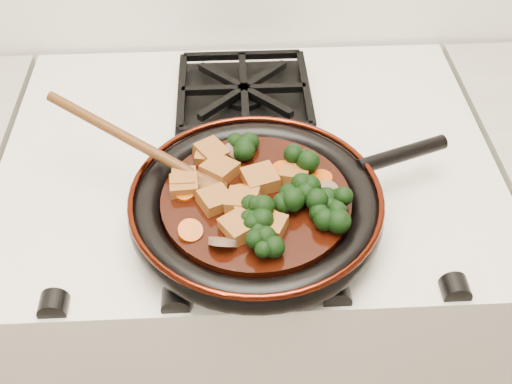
{
  "coord_description": "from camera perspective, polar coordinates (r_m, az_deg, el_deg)",
  "views": [
    {
      "loc": [
        -0.02,
        0.93,
        1.56
      ],
      "look_at": [
        0.01,
        1.53,
        0.97
      ],
      "focal_mm": 45.0,
      "sensor_mm": 36.0,
      "label": 1
    }
  ],
  "objects": [
    {
      "name": "braising_sauce",
      "position": [
        0.85,
        -0.0,
        -1.01
      ],
      "size": [
        0.25,
        0.25,
        0.02
      ],
      "primitive_type": "cylinder",
      "color": "black",
      "rests_on": "skillet"
    },
    {
      "name": "carrot_coin_1",
      "position": [
        0.87,
        5.83,
        1.22
      ],
      "size": [
        0.03,
        0.03,
        0.01
      ],
      "primitive_type": "cylinder",
      "rotation": [
        0.0,
        -0.01,
        0.0
      ],
      "color": "#B54305",
      "rests_on": "braising_sauce"
    },
    {
      "name": "tofu_cube_7",
      "position": [
        0.83,
        -3.66,
        -0.76
      ],
      "size": [
        0.05,
        0.05,
        0.02
      ],
      "primitive_type": "cube",
      "rotation": [
        0.08,
        -0.03,
        2.05
      ],
      "color": "brown",
      "rests_on": "braising_sauce"
    },
    {
      "name": "broccoli_floret_6",
      "position": [
        0.88,
        3.67,
        2.69
      ],
      "size": [
        0.09,
        0.08,
        0.06
      ],
      "primitive_type": null,
      "rotation": [
        0.05,
        -0.05,
        2.36
      ],
      "color": "black",
      "rests_on": "braising_sauce"
    },
    {
      "name": "broccoli_floret_1",
      "position": [
        0.83,
        4.94,
        -0.45
      ],
      "size": [
        0.09,
        0.08,
        0.07
      ],
      "primitive_type": null,
      "rotation": [
        0.15,
        0.17,
        0.55
      ],
      "color": "black",
      "rests_on": "braising_sauce"
    },
    {
      "name": "mushroom_slice_1",
      "position": [
        0.85,
        6.23,
        -0.17
      ],
      "size": [
        0.04,
        0.04,
        0.03
      ],
      "primitive_type": "cylinder",
      "rotation": [
        0.67,
        0.0,
        0.16
      ],
      "color": "brown",
      "rests_on": "braising_sauce"
    },
    {
      "name": "carrot_coin_3",
      "position": [
        0.81,
        1.16,
        -2.56
      ],
      "size": [
        0.03,
        0.03,
        0.02
      ],
      "primitive_type": "cylinder",
      "rotation": [
        0.22,
        -0.18,
        0.0
      ],
      "color": "#B54305",
      "rests_on": "braising_sauce"
    },
    {
      "name": "skillet",
      "position": [
        0.86,
        0.13,
        -1.21
      ],
      "size": [
        0.45,
        0.34,
        0.05
      ],
      "rotation": [
        0.0,
        0.0,
        0.36
      ],
      "color": "black",
      "rests_on": "burner_grate_front"
    },
    {
      "name": "broccoli_floret_7",
      "position": [
        0.83,
        3.17,
        -0.86
      ],
      "size": [
        0.08,
        0.08,
        0.05
      ],
      "primitive_type": null,
      "rotation": [
        -0.08,
        0.02,
        2.06
      ],
      "color": "black",
      "rests_on": "braising_sauce"
    },
    {
      "name": "stove",
      "position": [
        1.34,
        -0.58,
        -11.25
      ],
      "size": [
        0.76,
        0.6,
        0.9
      ],
      "primitive_type": "cube",
      "color": "silver",
      "rests_on": "ground"
    },
    {
      "name": "mushroom_slice_4",
      "position": [
        0.89,
        4.32,
        2.65
      ],
      "size": [
        0.04,
        0.04,
        0.03
      ],
      "primitive_type": "cylinder",
      "rotation": [
        0.85,
        0.0,
        0.21
      ],
      "color": "brown",
      "rests_on": "braising_sauce"
    },
    {
      "name": "broccoli_floret_3",
      "position": [
        0.8,
        0.21,
        -3.13
      ],
      "size": [
        0.08,
        0.08,
        0.06
      ],
      "primitive_type": null,
      "rotation": [
        0.11,
        -0.2,
        2.03
      ],
      "color": "black",
      "rests_on": "braising_sauce"
    },
    {
      "name": "carrot_coin_5",
      "position": [
        0.85,
        -6.34,
        -0.05
      ],
      "size": [
        0.03,
        0.03,
        0.01
      ],
      "primitive_type": "cylinder",
      "rotation": [
        0.2,
        0.02,
        0.0
      ],
      "color": "#B54305",
      "rests_on": "braising_sauce"
    },
    {
      "name": "tofu_cube_3",
      "position": [
        0.8,
        1.18,
        -3.03
      ],
      "size": [
        0.05,
        0.05,
        0.02
      ],
      "primitive_type": "cube",
      "rotation": [
        0.01,
        0.02,
        2.7
      ],
      "color": "brown",
      "rests_on": "braising_sauce"
    },
    {
      "name": "mushroom_slice_0",
      "position": [
        0.78,
        -2.94,
        -4.43
      ],
      "size": [
        0.04,
        0.04,
        0.03
      ],
      "primitive_type": "cylinder",
      "rotation": [
        0.74,
        0.0,
        2.99
      ],
      "color": "brown",
      "rests_on": "braising_sauce"
    },
    {
      "name": "broccoli_floret_8",
      "position": [
        0.77,
        0.7,
        -4.96
      ],
      "size": [
        0.07,
        0.08,
        0.06
      ],
      "primitive_type": null,
      "rotation": [
        0.11,
        0.04,
        0.32
      ],
      "color": "black",
      "rests_on": "braising_sauce"
    },
    {
      "name": "broccoli_floret_0",
      "position": [
        0.81,
        6.65,
        -2.54
      ],
      "size": [
        0.07,
        0.07,
        0.07
      ],
      "primitive_type": null,
      "rotation": [
        0.22,
        0.13,
        3.08
      ],
      "color": "black",
      "rests_on": "braising_sauce"
    },
    {
      "name": "tofu_cube_0",
      "position": [
        0.87,
        -3.23,
        1.91
      ],
      "size": [
        0.06,
        0.06,
        0.03
      ],
      "primitive_type": "cube",
      "rotation": [
        -0.03,
        0.08,
        0.89
      ],
      "color": "brown",
      "rests_on": "braising_sauce"
    },
    {
      "name": "broccoli_floret_2",
      "position": [
        0.81,
        0.06,
        -1.46
      ],
      "size": [
        0.07,
        0.07,
        0.07
      ],
      "primitive_type": null,
      "rotation": [
        0.18,
        0.12,
        1.52
      ],
      "color": "black",
      "rests_on": "braising_sauce"
    },
    {
      "name": "tofu_cube_1",
      "position": [
        0.9,
        -3.99,
        3.45
      ],
      "size": [
        0.05,
        0.05,
        0.03
      ],
      "primitive_type": "cube",
      "rotation": [
        0.06,
        -0.1,
        2.21
      ],
      "color": "brown",
      "rests_on": "braising_sauce"
    },
    {
      "name": "mushroom_slice_3",
      "position": [
        0.9,
        -1.82,
        3.68
      ],
      "size": [
        0.03,
        0.04,
        0.03
      ],
      "primitive_type": "cylinder",
      "rotation": [
        0.8,
        0.0,
        1.69
      ],
      "color": "brown",
      "rests_on": "braising_sauce"
    },
    {
      "name": "burner_grate_back",
      "position": [
        1.1,
        -1.07,
        8.77
      ],
      "size": [
        0.23,
        0.23,
        0.03
      ],
      "primitive_type": null,
      "color": "black",
      "rests_on": "stove"
    },
    {
      "name": "wooden_spoon",
      "position": [
        0.88,
        -8.56,
        3.21
      ],
      "size": [
        0.15,
        0.11,
        0.26
      ],
      "rotation": [
        0.0,
        0.0,
        2.62
      ],
      "color": "#4F2C10",
      "rests_on": "braising_sauce"
    },
    {
      "name": "broccoli_floret_5",
      "position": [
        0.91,
        -1.34,
        3.85
      ],
      "size": [
        0.09,
        0.09,
        0.06
      ],
      "primitive_type": null,
      "rotation": [
        0.2,
        0.02,
        2.29
      ],
      "color": "black",
      "rests_on": "braising_sauce"
    },
    {
      "name": "tofu_cube_8",
      "position": [
        0.86,
        -6.41,
        0.5
      ],
      "size": [
        0.04,
        0.04,
        0.02
      ],
      "primitive_type": "cube",
      "rotation": [
        0.03,
        -0.01,
        0.08
      ],
      "color": "brown",
      "rests_on": "braising_sauce"
    },
    {
      "name": "mushroom_slice_2",
      "position": [
        0.86,
        -5.87,
        0.98
      ],
      "size": [
        0.05,
        0.05,
        0.02
      ],
      "primitive_type": "cylinder",
      "rotation": [
        0.45,
        0.0,
        2.46
      ],
      "color": "brown",
      "rests_on": "braising_sauce"
    },
    {
      "name": "tofu_cube_10",
      "position": [
        0.83,
        -1.18,
        -0.9
      ],
      "size": [
        0.05,
        0.05,
        0.03
      ],
      "primitive_type": "cube",
      "rotation": [
        0.09,
        0.1,
        2.91
      ],
      "color": "brown",
      "rests_on": "braising_sauce"
    },
    {
      "name": "tofu_cube_2",
      "position": [
        0.87,
        3.5,
        1.52
      ],
      "size": [
        0.05,
        0.05,
        0.03
      ],
      "primitive_type": "cube",
      "rotation": [
        -0.06,
        0.1,
        1.25
      ],
      "color": "brown",
      "rests_on": "braising_sauce"
    },
    {
      "name": "tofu_cube_6",
      "position": [
        0.9,
        -4.24,
        3.26
      ],
      "size": [
        0.04,
        0.04,
        0.02
      ],
      "primitive_type": "cube",
      "rotation": [
        -0.12,
        0.01,
        2.96
      ],
      "color": "brown",
      "rests_on": "braising_sauce"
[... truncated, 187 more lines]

